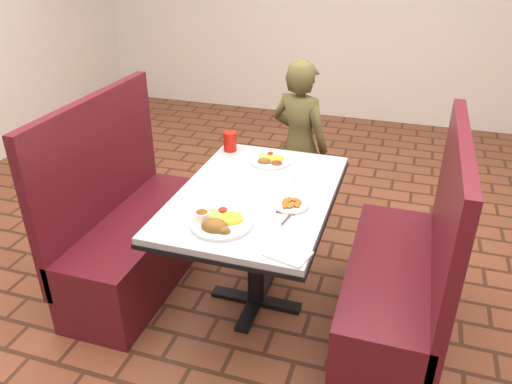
# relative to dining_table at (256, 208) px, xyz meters

# --- Properties ---
(dining_table) EXTENTS (0.81, 1.21, 0.75)m
(dining_table) POSITION_rel_dining_table_xyz_m (0.00, 0.00, 0.00)
(dining_table) COLOR #B4B6B9
(dining_table) RESTS_ON ground
(booth_bench_left) EXTENTS (0.47, 1.20, 1.17)m
(booth_bench_left) POSITION_rel_dining_table_xyz_m (-0.80, 0.00, -0.32)
(booth_bench_left) COLOR maroon
(booth_bench_left) RESTS_ON ground
(booth_bench_right) EXTENTS (0.47, 1.20, 1.17)m
(booth_bench_right) POSITION_rel_dining_table_xyz_m (0.80, 0.00, -0.32)
(booth_bench_right) COLOR maroon
(booth_bench_right) RESTS_ON ground
(diner_person) EXTENTS (0.52, 0.43, 1.23)m
(diner_person) POSITION_rel_dining_table_xyz_m (-0.00, 1.03, -0.04)
(diner_person) COLOR brown
(diner_person) RESTS_ON ground
(near_dinner_plate) EXTENTS (0.30, 0.30, 0.09)m
(near_dinner_plate) POSITION_rel_dining_table_xyz_m (-0.06, -0.37, 0.13)
(near_dinner_plate) COLOR white
(near_dinner_plate) RESTS_ON dining_table
(far_dinner_plate) EXTENTS (0.24, 0.24, 0.06)m
(far_dinner_plate) POSITION_rel_dining_table_xyz_m (-0.03, 0.39, 0.12)
(far_dinner_plate) COLOR white
(far_dinner_plate) RESTS_ON dining_table
(plantain_plate) EXTENTS (0.18, 0.18, 0.03)m
(plantain_plate) POSITION_rel_dining_table_xyz_m (0.21, -0.09, 0.11)
(plantain_plate) COLOR white
(plantain_plate) RESTS_ON dining_table
(maroon_napkin) EXTENTS (0.10, 0.10, 0.00)m
(maroon_napkin) POSITION_rel_dining_table_xyz_m (0.21, -0.13, 0.10)
(maroon_napkin) COLOR maroon
(maroon_napkin) RESTS_ON dining_table
(spoon_utensil) EXTENTS (0.03, 0.13, 0.00)m
(spoon_utensil) POSITION_rel_dining_table_xyz_m (0.23, -0.22, 0.10)
(spoon_utensil) COLOR silver
(spoon_utensil) RESTS_ON dining_table
(red_tumbler) EXTENTS (0.08, 0.08, 0.12)m
(red_tumbler) POSITION_rel_dining_table_xyz_m (-0.33, 0.49, 0.16)
(red_tumbler) COLOR red
(red_tumbler) RESTS_ON dining_table
(paper_napkin) EXTENTS (0.21, 0.18, 0.01)m
(paper_napkin) POSITION_rel_dining_table_xyz_m (0.31, -0.51, 0.10)
(paper_napkin) COLOR white
(paper_napkin) RESTS_ON dining_table
(knife_utensil) EXTENTS (0.07, 0.15, 0.00)m
(knife_utensil) POSITION_rel_dining_table_xyz_m (-0.10, -0.35, 0.11)
(knife_utensil) COLOR silver
(knife_utensil) RESTS_ON dining_table
(fork_utensil) EXTENTS (0.02, 0.14, 0.00)m
(fork_utensil) POSITION_rel_dining_table_xyz_m (-0.10, -0.33, 0.11)
(fork_utensil) COLOR silver
(fork_utensil) RESTS_ON dining_table
(lettuce_shreds) EXTENTS (0.28, 0.32, 0.00)m
(lettuce_shreds) POSITION_rel_dining_table_xyz_m (0.04, 0.06, 0.10)
(lettuce_shreds) COLOR #91C44E
(lettuce_shreds) RESTS_ON dining_table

